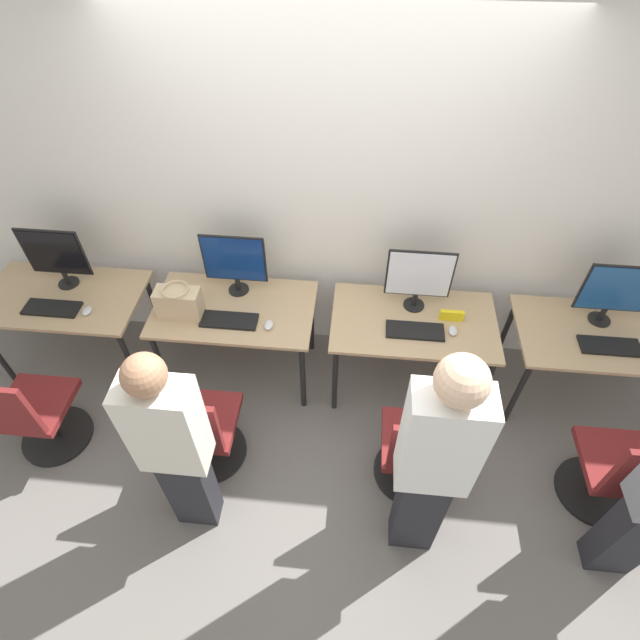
# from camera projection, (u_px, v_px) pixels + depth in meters

# --- Properties ---
(ground_plane) EXTENTS (20.00, 20.00, 0.00)m
(ground_plane) POSITION_uv_depth(u_px,v_px,m) (318.00, 411.00, 3.73)
(ground_plane) COLOR slate
(wall_back) EXTENTS (12.00, 0.05, 2.80)m
(wall_back) POSITION_uv_depth(u_px,v_px,m) (330.00, 190.00, 3.25)
(wall_back) COLOR silver
(wall_back) RESTS_ON ground_plane
(desk_far_left) EXTENTS (1.13, 0.66, 0.70)m
(desk_far_left) POSITION_uv_depth(u_px,v_px,m) (65.00, 304.00, 3.63)
(desk_far_left) COLOR tan
(desk_far_left) RESTS_ON ground_plane
(monitor_far_left) EXTENTS (0.44, 0.15, 0.48)m
(monitor_far_left) POSITION_uv_depth(u_px,v_px,m) (55.00, 255.00, 3.46)
(monitor_far_left) COLOR black
(monitor_far_left) RESTS_ON desk_far_left
(keyboard_far_left) EXTENTS (0.39, 0.15, 0.02)m
(keyboard_far_left) POSITION_uv_depth(u_px,v_px,m) (52.00, 308.00, 3.47)
(keyboard_far_left) COLOR black
(keyboard_far_left) RESTS_ON desk_far_left
(mouse_far_left) EXTENTS (0.06, 0.09, 0.03)m
(mouse_far_left) POSITION_uv_depth(u_px,v_px,m) (87.00, 311.00, 3.44)
(mouse_far_left) COLOR silver
(mouse_far_left) RESTS_ON desk_far_left
(office_chair_far_left) EXTENTS (0.48, 0.48, 0.88)m
(office_chair_far_left) POSITION_uv_depth(u_px,v_px,m) (35.00, 416.00, 3.29)
(office_chair_far_left) COLOR black
(office_chair_far_left) RESTS_ON ground_plane
(desk_left) EXTENTS (1.13, 0.66, 0.70)m
(desk_left) POSITION_uv_depth(u_px,v_px,m) (235.00, 316.00, 3.54)
(desk_left) COLOR tan
(desk_left) RESTS_ON ground_plane
(monitor_left) EXTENTS (0.44, 0.15, 0.48)m
(monitor_left) POSITION_uv_depth(u_px,v_px,m) (234.00, 262.00, 3.42)
(monitor_left) COLOR black
(monitor_left) RESTS_ON desk_left
(keyboard_left) EXTENTS (0.39, 0.15, 0.02)m
(keyboard_left) POSITION_uv_depth(u_px,v_px,m) (229.00, 320.00, 3.39)
(keyboard_left) COLOR black
(keyboard_left) RESTS_ON desk_left
(mouse_left) EXTENTS (0.06, 0.09, 0.03)m
(mouse_left) POSITION_uv_depth(u_px,v_px,m) (269.00, 325.00, 3.35)
(mouse_left) COLOR silver
(mouse_left) RESTS_ON desk_left
(office_chair_left) EXTENTS (0.48, 0.48, 0.88)m
(office_chair_left) POSITION_uv_depth(u_px,v_px,m) (202.00, 432.00, 3.20)
(office_chair_left) COLOR black
(office_chair_left) RESTS_ON ground_plane
(person_left) EXTENTS (0.36, 0.20, 1.56)m
(person_left) POSITION_uv_depth(u_px,v_px,m) (174.00, 446.00, 2.60)
(person_left) COLOR #232328
(person_left) RESTS_ON ground_plane
(desk_right) EXTENTS (1.13, 0.66, 0.70)m
(desk_right) POSITION_uv_depth(u_px,v_px,m) (413.00, 328.00, 3.46)
(desk_right) COLOR tan
(desk_right) RESTS_ON ground_plane
(monitor_right) EXTENTS (0.44, 0.15, 0.48)m
(monitor_right) POSITION_uv_depth(u_px,v_px,m) (419.00, 277.00, 3.31)
(monitor_right) COLOR black
(monitor_right) RESTS_ON desk_right
(keyboard_right) EXTENTS (0.39, 0.15, 0.02)m
(keyboard_right) POSITION_uv_depth(u_px,v_px,m) (415.00, 331.00, 3.33)
(keyboard_right) COLOR black
(keyboard_right) RESTS_ON desk_right
(mouse_right) EXTENTS (0.06, 0.09, 0.03)m
(mouse_right) POSITION_uv_depth(u_px,v_px,m) (453.00, 331.00, 3.32)
(mouse_right) COLOR silver
(mouse_right) RESTS_ON desk_right
(office_chair_right) EXTENTS (0.48, 0.48, 0.88)m
(office_chair_right) POSITION_uv_depth(u_px,v_px,m) (416.00, 454.00, 3.10)
(office_chair_right) COLOR black
(office_chair_right) RESTS_ON ground_plane
(person_right) EXTENTS (0.36, 0.23, 1.72)m
(person_right) POSITION_uv_depth(u_px,v_px,m) (434.00, 462.00, 2.42)
(person_right) COLOR #232328
(person_right) RESTS_ON ground_plane
(desk_far_right) EXTENTS (1.13, 0.66, 0.70)m
(desk_far_right) POSITION_uv_depth(u_px,v_px,m) (599.00, 342.00, 3.38)
(desk_far_right) COLOR tan
(desk_far_right) RESTS_ON ground_plane
(monitor_far_right) EXTENTS (0.44, 0.15, 0.48)m
(monitor_far_right) POSITION_uv_depth(u_px,v_px,m) (615.00, 292.00, 3.21)
(monitor_far_right) COLOR black
(monitor_far_right) RESTS_ON desk_far_right
(keyboard_far_right) EXTENTS (0.39, 0.15, 0.02)m
(keyboard_far_right) POSITION_uv_depth(u_px,v_px,m) (610.00, 346.00, 3.23)
(keyboard_far_right) COLOR black
(keyboard_far_right) RESTS_ON desk_far_right
(office_chair_far_right) EXTENTS (0.48, 0.48, 0.88)m
(office_chair_far_right) POSITION_uv_depth(u_px,v_px,m) (617.00, 475.00, 3.00)
(office_chair_far_right) COLOR black
(office_chair_far_right) RESTS_ON ground_plane
(handbag) EXTENTS (0.30, 0.18, 0.25)m
(handbag) POSITION_uv_depth(u_px,v_px,m) (179.00, 303.00, 3.36)
(handbag) COLOR tan
(handbag) RESTS_ON desk_left
(placard_right) EXTENTS (0.16, 0.03, 0.08)m
(placard_right) POSITION_uv_depth(u_px,v_px,m) (452.00, 316.00, 3.38)
(placard_right) COLOR yellow
(placard_right) RESTS_ON desk_right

